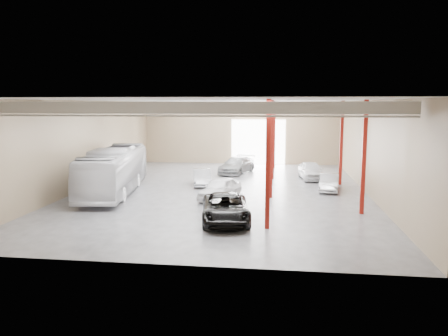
% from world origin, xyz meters
% --- Properties ---
extents(depot_shell, '(22.12, 32.12, 7.06)m').
position_xyz_m(depot_shell, '(0.13, 0.48, 4.98)').
color(depot_shell, '#47484C').
rests_on(depot_shell, ground).
extents(coach_bus, '(4.66, 12.68, 3.45)m').
position_xyz_m(coach_bus, '(-8.04, -1.76, 1.73)').
color(coach_bus, silver).
rests_on(coach_bus, ground).
extents(black_sedan, '(3.50, 6.05, 1.59)m').
position_xyz_m(black_sedan, '(1.38, -8.92, 0.79)').
color(black_sedan, black).
rests_on(black_sedan, ground).
extents(car_row_a, '(3.11, 4.85, 1.54)m').
position_xyz_m(car_row_a, '(0.25, -3.00, 0.77)').
color(car_row_a, white).
rests_on(car_row_a, ground).
extents(car_row_b, '(2.26, 4.29, 1.34)m').
position_xyz_m(car_row_b, '(-2.00, 2.20, 0.67)').
color(car_row_b, '#B5B6BA').
rests_on(car_row_b, ground).
extents(car_row_c, '(3.70, 5.91, 1.60)m').
position_xyz_m(car_row_c, '(0.26, 9.00, 0.80)').
color(car_row_c, gray).
rests_on(car_row_c, ground).
extents(car_right_near, '(1.97, 4.17, 1.32)m').
position_xyz_m(car_right_near, '(8.30, 1.14, 0.66)').
color(car_right_near, silver).
rests_on(car_right_near, ground).
extents(car_right_far, '(2.50, 4.84, 1.57)m').
position_xyz_m(car_right_far, '(7.26, 6.34, 0.79)').
color(car_right_far, silver).
rests_on(car_right_far, ground).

